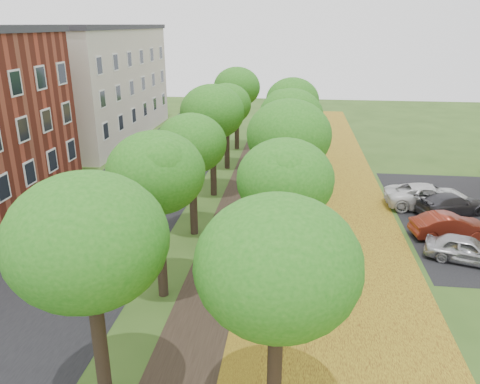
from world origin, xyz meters
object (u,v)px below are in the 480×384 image
(car_silver, at_px, (466,249))
(car_red, at_px, (450,226))
(bench, at_px, (248,276))
(car_grey, at_px, (451,204))
(car_white, at_px, (429,196))

(car_silver, height_order, car_red, car_red)
(bench, height_order, car_red, car_red)
(bench, relative_size, car_silver, 0.48)
(car_grey, bearing_deg, car_silver, 146.86)
(car_red, bearing_deg, car_white, -9.38)
(car_red, bearing_deg, car_silver, 170.62)
(car_grey, relative_size, car_white, 0.83)
(car_silver, distance_m, car_grey, 6.05)
(bench, xyz_separation_m, car_white, (9.85, 10.11, 0.30))
(car_silver, bearing_deg, car_white, 18.46)
(car_white, bearing_deg, bench, 134.22)
(car_white, bearing_deg, car_grey, -131.88)
(car_silver, bearing_deg, car_grey, 8.33)
(bench, relative_size, car_red, 0.44)
(car_silver, distance_m, car_red, 2.60)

